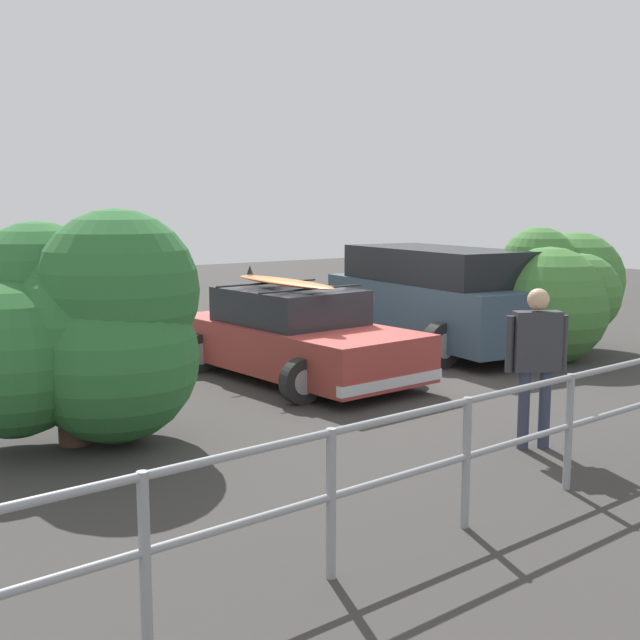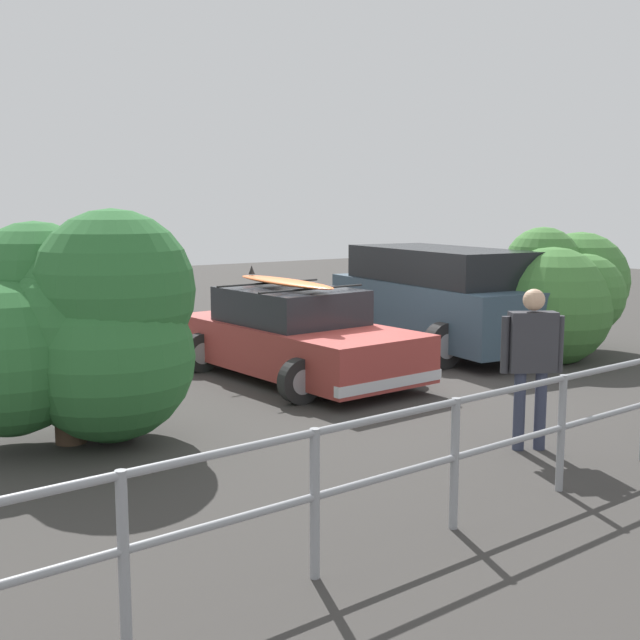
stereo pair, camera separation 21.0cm
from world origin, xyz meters
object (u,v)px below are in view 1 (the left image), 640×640
at_px(sedan_car, 295,336).
at_px(person_bystander, 536,353).
at_px(bush_near_right, 559,292).
at_px(suv_car, 435,297).
at_px(bush_near_left, 76,326).

xyz_separation_m(sedan_car, person_bystander, (-0.06, 4.42, 0.40)).
distance_m(person_bystander, bush_near_right, 5.68).
distance_m(sedan_car, bush_near_right, 4.87).
height_order(person_bystander, bush_near_right, bush_near_right).
relative_size(suv_car, person_bystander, 2.85).
distance_m(suv_car, person_bystander, 5.93).
distance_m(person_bystander, bush_near_left, 4.90).
xyz_separation_m(bush_near_left, bush_near_right, (-8.48, -0.22, -0.19)).
bearing_deg(person_bystander, bush_near_left, -38.52).
bearing_deg(bush_near_right, suv_car, -51.10).
relative_size(person_bystander, bush_near_left, 0.62).
bearing_deg(bush_near_left, person_bystander, 141.48).
relative_size(person_bystander, bush_near_right, 0.57).
bearing_deg(person_bystander, bush_near_right, -144.97).
height_order(suv_car, bush_near_left, bush_near_left).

